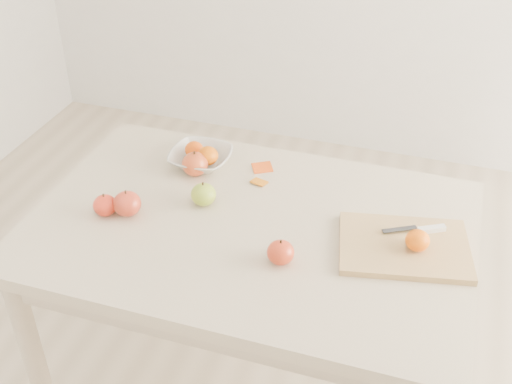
% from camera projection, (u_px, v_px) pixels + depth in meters
% --- Properties ---
extents(table, '(1.20, 0.80, 0.75)m').
position_uv_depth(table, '(251.00, 251.00, 1.80)').
color(table, beige).
rests_on(table, ground).
extents(cutting_board, '(0.37, 0.30, 0.02)m').
position_uv_depth(cutting_board, '(404.00, 247.00, 1.65)').
color(cutting_board, tan).
rests_on(cutting_board, table).
extents(board_tangerine, '(0.06, 0.06, 0.05)m').
position_uv_depth(board_tangerine, '(418.00, 240.00, 1.61)').
color(board_tangerine, '#E85508').
rests_on(board_tangerine, cutting_board).
extents(fruit_bowl, '(0.19, 0.19, 0.05)m').
position_uv_depth(fruit_bowl, '(201.00, 158.00, 1.98)').
color(fruit_bowl, silver).
rests_on(fruit_bowl, table).
extents(bowl_tangerine_near, '(0.06, 0.06, 0.05)m').
position_uv_depth(bowl_tangerine_near, '(194.00, 150.00, 1.98)').
color(bowl_tangerine_near, '#D45E07').
rests_on(bowl_tangerine_near, fruit_bowl).
extents(bowl_tangerine_far, '(0.06, 0.06, 0.06)m').
position_uv_depth(bowl_tangerine_far, '(208.00, 156.00, 1.94)').
color(bowl_tangerine_far, '#DB6407').
rests_on(bowl_tangerine_far, fruit_bowl).
extents(orange_peel_a, '(0.07, 0.07, 0.01)m').
position_uv_depth(orange_peel_a, '(262.00, 169.00, 1.97)').
color(orange_peel_a, '#CE460E').
rests_on(orange_peel_a, table).
extents(orange_peel_b, '(0.05, 0.05, 0.01)m').
position_uv_depth(orange_peel_b, '(259.00, 183.00, 1.90)').
color(orange_peel_b, orange).
rests_on(orange_peel_b, table).
extents(paring_knife, '(0.16, 0.08, 0.01)m').
position_uv_depth(paring_knife, '(426.00, 229.00, 1.68)').
color(paring_knife, white).
rests_on(paring_knife, cutting_board).
extents(apple_green, '(0.07, 0.07, 0.06)m').
position_uv_depth(apple_green, '(203.00, 194.00, 1.80)').
color(apple_green, olive).
rests_on(apple_green, table).
extents(apple_red_a, '(0.08, 0.08, 0.07)m').
position_uv_depth(apple_red_a, '(195.00, 164.00, 1.93)').
color(apple_red_a, '#A32917').
rests_on(apple_red_a, table).
extents(apple_red_d, '(0.07, 0.07, 0.06)m').
position_uv_depth(apple_red_d, '(105.00, 205.00, 1.76)').
color(apple_red_d, '#940A0C').
rests_on(apple_red_d, table).
extents(apple_red_b, '(0.08, 0.08, 0.07)m').
position_uv_depth(apple_red_b, '(127.00, 204.00, 1.76)').
color(apple_red_b, maroon).
rests_on(apple_red_b, table).
extents(apple_red_e, '(0.07, 0.07, 0.06)m').
position_uv_depth(apple_red_e, '(281.00, 252.00, 1.60)').
color(apple_red_e, maroon).
rests_on(apple_red_e, table).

